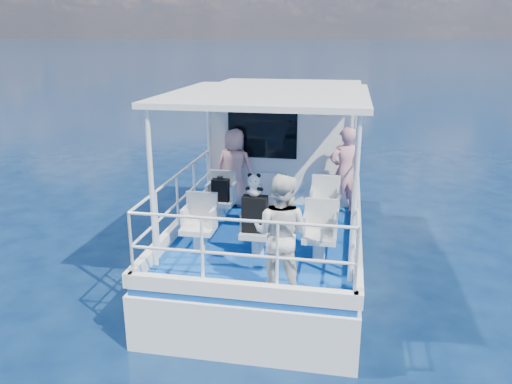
% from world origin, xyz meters
% --- Properties ---
extents(ground, '(2000.00, 2000.00, 0.00)m').
position_xyz_m(ground, '(0.00, 0.00, 0.00)').
color(ground, '#071737').
rests_on(ground, ground).
extents(hull, '(3.00, 7.00, 1.60)m').
position_xyz_m(hull, '(0.00, 1.00, 0.00)').
color(hull, white).
rests_on(hull, ground).
extents(deck, '(2.90, 6.90, 0.10)m').
position_xyz_m(deck, '(0.00, 1.00, 0.85)').
color(deck, '#0B3E98').
rests_on(deck, hull).
extents(cabin, '(2.85, 2.00, 2.20)m').
position_xyz_m(cabin, '(0.00, 2.30, 2.00)').
color(cabin, white).
rests_on(cabin, deck).
extents(canopy, '(3.00, 3.20, 0.08)m').
position_xyz_m(canopy, '(0.00, -0.20, 3.14)').
color(canopy, white).
rests_on(canopy, cabin).
extents(canopy_posts, '(2.77, 2.97, 2.20)m').
position_xyz_m(canopy_posts, '(0.00, -0.25, 2.00)').
color(canopy_posts, white).
rests_on(canopy_posts, deck).
extents(railings, '(2.84, 3.59, 1.00)m').
position_xyz_m(railings, '(0.00, -0.58, 1.40)').
color(railings, white).
rests_on(railings, deck).
extents(seat_port_fwd, '(0.48, 0.46, 0.38)m').
position_xyz_m(seat_port_fwd, '(-0.90, 0.20, 1.09)').
color(seat_port_fwd, silver).
rests_on(seat_port_fwd, deck).
extents(seat_center_fwd, '(0.48, 0.46, 0.38)m').
position_xyz_m(seat_center_fwd, '(0.00, 0.20, 1.09)').
color(seat_center_fwd, silver).
rests_on(seat_center_fwd, deck).
extents(seat_stbd_fwd, '(0.48, 0.46, 0.38)m').
position_xyz_m(seat_stbd_fwd, '(0.90, 0.20, 1.09)').
color(seat_stbd_fwd, silver).
rests_on(seat_stbd_fwd, deck).
extents(seat_port_aft, '(0.48, 0.46, 0.38)m').
position_xyz_m(seat_port_aft, '(-0.90, -1.10, 1.09)').
color(seat_port_aft, silver).
rests_on(seat_port_aft, deck).
extents(seat_center_aft, '(0.48, 0.46, 0.38)m').
position_xyz_m(seat_center_aft, '(0.00, -1.10, 1.09)').
color(seat_center_aft, silver).
rests_on(seat_center_aft, deck).
extents(seat_stbd_aft, '(0.48, 0.46, 0.38)m').
position_xyz_m(seat_stbd_aft, '(0.90, -1.10, 1.09)').
color(seat_stbd_aft, silver).
rests_on(seat_stbd_aft, deck).
extents(passenger_port_fwd, '(0.61, 0.48, 1.47)m').
position_xyz_m(passenger_port_fwd, '(-0.84, 1.06, 1.64)').
color(passenger_port_fwd, '#DE988F').
rests_on(passenger_port_fwd, deck).
extents(passenger_stbd_fwd, '(0.68, 0.56, 1.59)m').
position_xyz_m(passenger_stbd_fwd, '(1.20, 0.93, 1.70)').
color(passenger_stbd_fwd, '#CA828F').
rests_on(passenger_stbd_fwd, deck).
extents(passenger_stbd_aft, '(0.85, 0.72, 1.52)m').
position_xyz_m(passenger_stbd_aft, '(0.47, -2.09, 1.66)').
color(passenger_stbd_aft, silver).
rests_on(passenger_stbd_aft, deck).
extents(backpack_port, '(0.29, 0.16, 0.38)m').
position_xyz_m(backpack_port, '(-0.88, 0.15, 1.47)').
color(backpack_port, black).
rests_on(backpack_port, seat_port_fwd).
extents(backpack_center, '(0.35, 0.20, 0.53)m').
position_xyz_m(backpack_center, '(-0.04, -1.13, 1.55)').
color(backpack_center, black).
rests_on(backpack_center, seat_center_aft).
extents(compact_camera, '(0.09, 0.06, 0.06)m').
position_xyz_m(compact_camera, '(-0.88, 0.13, 1.69)').
color(compact_camera, black).
rests_on(compact_camera, backpack_port).
extents(panda, '(0.22, 0.18, 0.33)m').
position_xyz_m(panda, '(-0.05, -1.12, 1.98)').
color(panda, silver).
rests_on(panda, backpack_center).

